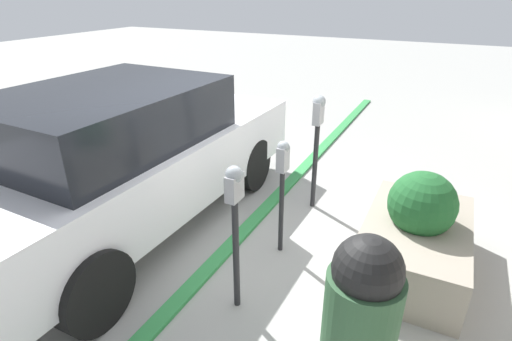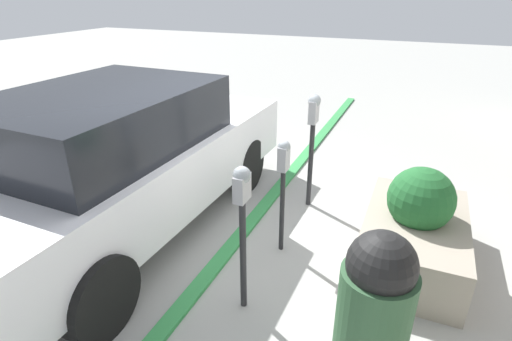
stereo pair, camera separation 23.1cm
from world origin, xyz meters
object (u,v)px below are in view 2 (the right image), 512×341
at_px(parking_meter_second, 283,174).
at_px(trash_bin, 375,308).
at_px(planter_box, 415,230).
at_px(parked_car_front, 118,159).
at_px(parking_meter_middle, 313,128).
at_px(parking_meter_nearest, 242,210).

distance_m(parking_meter_second, trash_bin, 1.67).
xyz_separation_m(planter_box, parked_car_front, (-0.62, 3.21, 0.50)).
xyz_separation_m(parking_meter_second, parked_car_front, (-0.29, 1.88, -0.04)).
relative_size(parking_meter_middle, parked_car_front, 0.32).
height_order(parking_meter_middle, parked_car_front, parked_car_front).
xyz_separation_m(parking_meter_nearest, parked_car_front, (0.66, 1.86, -0.12)).
distance_m(parking_meter_nearest, trash_bin, 1.23).
bearing_deg(parking_meter_middle, parked_car_front, 126.32).
height_order(parking_meter_second, parked_car_front, parked_car_front).
bearing_deg(trash_bin, parking_meter_nearest, 77.01).
height_order(parking_meter_nearest, parked_car_front, parked_car_front).
relative_size(parked_car_front, trash_bin, 3.84).
bearing_deg(planter_box, parked_car_front, 100.93).
bearing_deg(parking_meter_nearest, trash_bin, -102.99).
relative_size(parking_meter_nearest, parked_car_front, 0.30).
distance_m(planter_box, trash_bin, 1.57).
bearing_deg(parked_car_front, parking_meter_second, -79.88).
bearing_deg(parked_car_front, parking_meter_nearest, -108.12).
distance_m(parked_car_front, trash_bin, 3.14).
distance_m(parking_meter_nearest, parked_car_front, 1.97).
distance_m(parking_meter_nearest, parking_meter_second, 0.95).
height_order(parking_meter_nearest, parking_meter_middle, parking_meter_middle).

